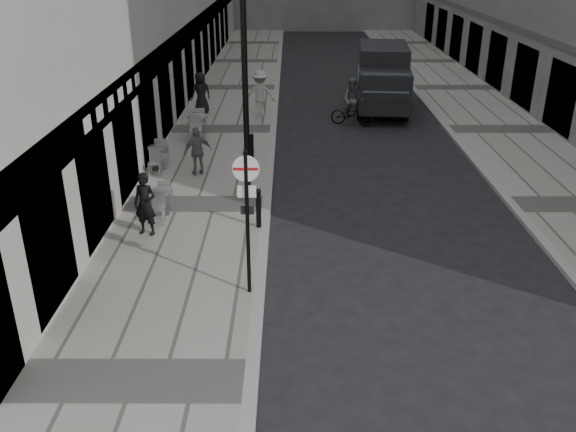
% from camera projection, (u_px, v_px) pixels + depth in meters
% --- Properties ---
extents(sidewalk, '(4.00, 60.00, 0.12)m').
position_uv_depth(sidewalk, '(223.00, 130.00, 24.32)').
color(sidewalk, gray).
rests_on(sidewalk, ground).
extents(far_sidewalk, '(4.00, 60.00, 0.12)m').
position_uv_depth(far_sidewalk, '(499.00, 130.00, 24.29)').
color(far_sidewalk, gray).
rests_on(far_sidewalk, ground).
extents(walking_man, '(0.68, 0.53, 1.62)m').
position_uv_depth(walking_man, '(145.00, 204.00, 15.21)').
color(walking_man, black).
rests_on(walking_man, sidewalk).
extents(sign_post, '(0.54, 0.09, 3.13)m').
position_uv_depth(sign_post, '(247.00, 205.00, 12.14)').
color(sign_post, black).
rests_on(sign_post, sidewalk).
extents(lamppost, '(0.29, 0.29, 6.54)m').
position_uv_depth(lamppost, '(245.00, 67.00, 16.87)').
color(lamppost, black).
rests_on(lamppost, sidewalk).
extents(bollard_near, '(0.13, 0.13, 1.01)m').
position_uv_depth(bollard_near, '(252.00, 151.00, 20.12)').
color(bollard_near, black).
rests_on(bollard_near, sidewalk).
extents(bollard_far, '(0.13, 0.13, 1.00)m').
position_uv_depth(bollard_far, '(259.00, 209.00, 15.70)').
color(bollard_far, black).
rests_on(bollard_far, sidewalk).
extents(panel_van, '(2.70, 5.93, 2.71)m').
position_uv_depth(panel_van, '(383.00, 75.00, 27.10)').
color(panel_van, black).
rests_on(panel_van, ground).
extents(cyclist, '(1.91, 1.19, 1.95)m').
position_uv_depth(cyclist, '(353.00, 107.00, 24.87)').
color(cyclist, black).
rests_on(cyclist, ground).
extents(pedestrian_a, '(0.98, 0.71, 1.55)m').
position_uv_depth(pedestrian_a, '(198.00, 151.00, 19.21)').
color(pedestrian_a, slate).
rests_on(pedestrian_a, sidewalk).
extents(pedestrian_b, '(1.27, 0.75, 1.94)m').
position_uv_depth(pedestrian_b, '(260.00, 94.00, 25.63)').
color(pedestrian_b, '#A29E96').
rests_on(pedestrian_b, sidewalk).
extents(pedestrian_c, '(1.02, 0.90, 1.75)m').
position_uv_depth(pedestrian_c, '(201.00, 93.00, 26.17)').
color(pedestrian_c, black).
rests_on(pedestrian_c, sidewalk).
extents(cafe_table_near, '(0.71, 1.60, 0.91)m').
position_uv_depth(cafe_table_near, '(159.00, 156.00, 19.72)').
color(cafe_table_near, '#ACACAE').
rests_on(cafe_table_near, sidewalk).
extents(cafe_table_mid, '(0.80, 1.81, 1.03)m').
position_uv_depth(cafe_table_mid, '(198.00, 125.00, 22.87)').
color(cafe_table_mid, '#AEAEB0').
rests_on(cafe_table_mid, sidewalk).
extents(cafe_table_far, '(0.64, 1.45, 0.82)m').
position_uv_depth(cafe_table_far, '(162.00, 201.00, 16.44)').
color(cafe_table_far, '#B7B7B9').
rests_on(cafe_table_far, sidewalk).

